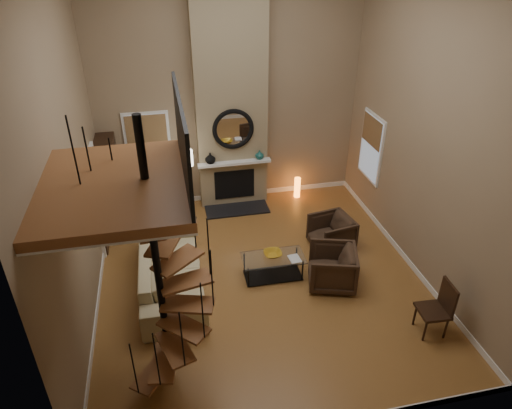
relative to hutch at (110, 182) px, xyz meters
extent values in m
cube|color=#B07738|center=(2.81, -2.82, -0.95)|extent=(6.00, 6.50, 0.01)
cube|color=#957E60|center=(2.81, 0.43, 1.80)|extent=(6.00, 0.02, 5.50)
cube|color=#957E60|center=(2.81, -6.07, 1.80)|extent=(6.00, 0.02, 5.50)
cube|color=#957E60|center=(-0.19, -2.82, 1.80)|extent=(0.02, 6.50, 5.50)
cube|color=#957E60|center=(5.81, -2.82, 1.80)|extent=(0.02, 6.50, 5.50)
cube|color=white|center=(2.81, 0.42, -0.89)|extent=(6.00, 0.02, 0.12)
cube|color=white|center=(-0.18, -2.82, -0.89)|extent=(0.02, 6.50, 0.12)
cube|color=white|center=(5.80, -2.82, -0.89)|extent=(0.02, 6.50, 0.12)
cube|color=#907E5D|center=(2.81, 0.24, 1.80)|extent=(1.60, 0.38, 5.50)
cube|color=black|center=(2.81, -0.25, -0.93)|extent=(1.50, 0.60, 0.04)
cube|color=black|center=(2.81, 0.04, -0.40)|extent=(0.95, 0.02, 0.72)
cube|color=white|center=(2.81, -0.04, 0.20)|extent=(1.70, 0.18, 0.06)
torus|color=black|center=(2.81, 0.02, 1.00)|extent=(0.94, 0.10, 0.94)
cylinder|color=white|center=(2.81, 0.03, 1.00)|extent=(0.80, 0.01, 0.80)
imported|color=black|center=(2.26, 0.00, 0.35)|extent=(0.24, 0.24, 0.25)
imported|color=#17514D|center=(3.41, 0.00, 0.33)|extent=(0.20, 0.20, 0.21)
cube|color=white|center=(0.91, 0.41, 0.65)|extent=(1.02, 0.04, 1.52)
cube|color=#8C9EB2|center=(0.91, 0.39, 0.65)|extent=(0.90, 0.01, 1.40)
cube|color=olive|center=(0.91, 0.37, 0.86)|extent=(0.90, 0.01, 0.98)
cube|color=white|center=(5.79, -0.82, 0.65)|extent=(0.04, 1.02, 1.52)
cube|color=#8C9EB2|center=(5.77, -0.82, 0.65)|extent=(0.01, 0.90, 1.40)
cube|color=olive|center=(5.75, -0.82, 1.03)|extent=(0.01, 0.90, 0.63)
cube|color=white|center=(-0.16, -1.02, 0.10)|extent=(0.06, 1.05, 2.16)
cube|color=black|center=(-0.12, -1.02, 0.07)|extent=(0.05, 0.90, 2.05)
cube|color=#8C9EB2|center=(-0.09, -1.02, 0.50)|extent=(0.01, 0.60, 0.90)
cube|color=brown|center=(0.66, -4.62, 2.23)|extent=(1.70, 2.20, 0.12)
cube|color=white|center=(0.66, -4.62, 2.16)|extent=(1.70, 2.20, 0.03)
cube|color=black|center=(1.48, -4.62, 2.76)|extent=(0.04, 2.20, 0.94)
cylinder|color=black|center=(1.01, -4.62, 1.06)|extent=(0.10, 0.10, 4.02)
cube|color=brown|center=(0.79, -4.90, -0.69)|extent=(0.71, 0.78, 0.04)
cylinder|color=black|center=(0.57, -5.19, -0.22)|extent=(0.02, 0.02, 0.94)
cube|color=brown|center=(0.95, -4.97, -0.43)|extent=(0.46, 0.77, 0.04)
cylinder|color=black|center=(0.89, -5.33, 0.04)|extent=(0.02, 0.02, 0.94)
cube|color=brown|center=(1.12, -4.96, -0.17)|extent=(0.55, 0.79, 0.04)
cylinder|color=black|center=(1.24, -5.30, 0.30)|extent=(0.02, 0.02, 0.94)
cube|color=brown|center=(1.27, -4.87, 0.09)|extent=(0.75, 0.74, 0.04)
cylinder|color=black|center=(1.53, -5.12, 0.56)|extent=(0.02, 0.02, 0.94)
cube|color=brown|center=(1.36, -4.72, 0.35)|extent=(0.79, 0.53, 0.04)
cylinder|color=black|center=(1.70, -4.82, 0.82)|extent=(0.02, 0.02, 0.94)
cube|color=brown|center=(1.36, -4.54, 0.61)|extent=(0.77, 0.48, 0.04)
cylinder|color=black|center=(1.72, -4.47, 1.08)|extent=(0.02, 0.02, 0.94)
cube|color=brown|center=(1.29, -4.39, 0.87)|extent=(0.77, 0.72, 0.04)
cylinder|color=black|center=(1.56, -4.16, 1.34)|extent=(0.02, 0.02, 0.94)
cube|color=brown|center=(1.15, -4.29, 1.13)|extent=(0.58, 0.79, 0.04)
cylinder|color=black|center=(1.28, -3.95, 1.60)|extent=(0.02, 0.02, 0.94)
cube|color=brown|center=(0.97, -4.26, 1.39)|extent=(0.41, 0.75, 0.04)
cylinder|color=black|center=(0.94, -3.90, 1.86)|extent=(0.02, 0.02, 0.94)
cube|color=brown|center=(0.81, -4.32, 1.65)|extent=(0.68, 0.79, 0.04)
cylinder|color=black|center=(0.61, -4.02, 2.12)|extent=(0.02, 0.02, 0.94)
cube|color=brown|center=(0.69, -4.45, 1.91)|extent=(0.80, 0.64, 0.04)
cylinder|color=black|center=(0.38, -4.28, 2.38)|extent=(0.02, 0.02, 0.94)
cube|color=brown|center=(0.65, -4.62, 2.17)|extent=(0.72, 0.34, 0.04)
cylinder|color=black|center=(0.29, -4.62, 2.64)|extent=(0.02, 0.02, 0.94)
cube|color=black|center=(0.00, 0.00, 0.00)|extent=(0.42, 0.90, 2.01)
imported|color=#CBBD8D|center=(1.14, -2.67, -0.55)|extent=(1.12, 2.80, 0.81)
imported|color=#3A281B|center=(4.54, -2.14, -0.60)|extent=(0.92, 0.90, 0.73)
imported|color=#3A281B|center=(4.16, -3.26, -0.60)|extent=(1.07, 1.06, 0.79)
cube|color=silver|center=(3.06, -2.83, -0.51)|extent=(1.19, 0.61, 0.02)
cube|color=black|center=(3.06, -2.83, -0.92)|extent=(1.09, 0.51, 0.01)
cylinder|color=black|center=(2.53, -3.05, -0.73)|extent=(0.03, 0.03, 0.43)
cylinder|color=black|center=(3.57, -3.06, -0.73)|extent=(0.03, 0.03, 0.43)
cylinder|color=black|center=(2.54, -2.61, -0.73)|extent=(0.03, 0.03, 0.43)
cylinder|color=black|center=(3.58, -2.62, -0.73)|extent=(0.03, 0.03, 0.43)
imported|color=gold|center=(3.06, -2.78, -0.45)|extent=(0.34, 0.34, 0.09)
imported|color=gray|center=(3.41, -2.98, -0.49)|extent=(0.23, 0.29, 0.03)
cylinder|color=black|center=(1.64, -0.42, -0.93)|extent=(0.37, 0.37, 0.03)
cylinder|color=black|center=(1.64, -0.42, -0.15)|extent=(0.04, 0.04, 1.59)
cylinder|color=#F2E5C6|center=(1.64, -0.42, 0.60)|extent=(0.41, 0.41, 0.33)
cylinder|color=orange|center=(4.40, 0.09, -0.70)|extent=(0.15, 0.15, 0.54)
cube|color=black|center=(5.24, -4.76, -0.51)|extent=(0.49, 0.49, 0.05)
cube|color=black|center=(5.45, -4.77, -0.25)|extent=(0.07, 0.44, 0.55)
cylinder|color=black|center=(5.05, -4.92, -0.74)|extent=(0.04, 0.04, 0.44)
cylinder|color=black|center=(5.41, -4.95, -0.74)|extent=(0.04, 0.04, 0.44)
cylinder|color=black|center=(5.07, -4.57, -0.74)|extent=(0.04, 0.04, 0.44)
cylinder|color=black|center=(5.43, -4.59, -0.74)|extent=(0.04, 0.04, 0.44)
camera|label=1|loc=(1.28, -9.58, 4.74)|focal=32.31mm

